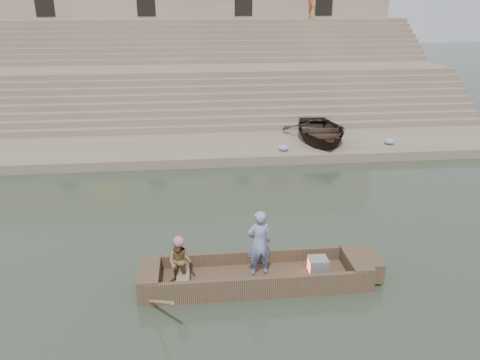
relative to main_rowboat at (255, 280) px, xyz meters
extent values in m
plane|color=#2B3528|center=(-2.30, 2.57, -0.11)|extent=(120.00, 120.00, 0.00)
cube|color=gray|center=(-2.30, 10.57, 0.09)|extent=(32.00, 4.00, 0.40)
cube|color=gray|center=(-2.30, 18.07, 1.29)|extent=(32.00, 3.00, 2.80)
cube|color=gray|center=(-2.30, 25.07, 2.49)|extent=(32.00, 3.00, 5.20)
cube|color=gray|center=(-2.30, 12.82, 0.24)|extent=(32.00, 0.50, 0.70)
cube|color=gray|center=(-2.30, 13.32, 0.39)|extent=(32.00, 0.50, 1.00)
cube|color=gray|center=(-2.30, 13.82, 0.54)|extent=(32.00, 0.50, 1.30)
cube|color=gray|center=(-2.30, 14.32, 0.69)|extent=(32.00, 0.50, 1.60)
cube|color=gray|center=(-2.30, 14.82, 0.84)|extent=(32.00, 0.50, 1.90)
cube|color=gray|center=(-2.30, 15.32, 0.99)|extent=(32.00, 0.50, 2.20)
cube|color=gray|center=(-2.30, 15.82, 1.14)|extent=(32.00, 0.50, 2.50)
cube|color=gray|center=(-2.30, 16.32, 1.29)|extent=(32.00, 0.50, 2.80)
cube|color=gray|center=(-2.30, 19.82, 1.44)|extent=(32.00, 0.50, 3.10)
cube|color=gray|center=(-2.30, 20.32, 1.59)|extent=(32.00, 0.50, 3.40)
cube|color=gray|center=(-2.30, 20.82, 1.74)|extent=(32.00, 0.50, 3.70)
cube|color=gray|center=(-2.30, 21.32, 1.89)|extent=(32.00, 0.50, 4.00)
cube|color=gray|center=(-2.30, 21.82, 2.04)|extent=(32.00, 0.50, 4.30)
cube|color=gray|center=(-2.30, 22.32, 2.19)|extent=(32.00, 0.50, 4.60)
cube|color=gray|center=(-2.30, 22.82, 2.34)|extent=(32.00, 0.50, 4.90)
cube|color=gray|center=(-2.30, 23.32, 2.49)|extent=(32.00, 0.50, 5.20)
cube|color=tan|center=(-2.30, 29.07, 5.49)|extent=(32.00, 5.00, 11.20)
cube|color=brown|center=(0.00, 0.00, 0.00)|extent=(5.00, 1.30, 0.22)
cube|color=brown|center=(0.00, -0.62, 0.17)|extent=(5.20, 0.12, 0.56)
cube|color=brown|center=(0.00, 0.62, 0.17)|extent=(5.20, 0.12, 0.56)
cube|color=brown|center=(-2.55, 0.00, 0.19)|extent=(0.50, 1.30, 0.60)
cube|color=brown|center=(2.55, 0.00, 0.19)|extent=(0.50, 1.30, 0.60)
cube|color=brown|center=(2.95, 0.00, 0.21)|extent=(0.35, 0.90, 0.50)
cube|color=#937A5B|center=(-1.75, 0.00, 0.29)|extent=(0.30, 1.20, 0.08)
cylinder|color=#937A5B|center=(-2.40, -0.90, 0.19)|extent=(1.03, 2.10, 1.36)
sphere|color=#C05F79|center=(-1.81, -0.12, 1.24)|extent=(0.26, 0.26, 0.26)
imported|color=navy|center=(0.10, 0.12, 0.96)|extent=(0.68, 0.51, 1.70)
imported|color=#287938|center=(-1.81, -0.12, 0.70)|extent=(0.70, 0.62, 1.19)
cube|color=slate|center=(1.57, 0.00, 0.31)|extent=(0.46, 0.42, 0.40)
cube|color=#E5593F|center=(1.36, 0.00, 0.31)|extent=(0.04, 0.34, 0.32)
imported|color=#2D2116|center=(4.47, 10.69, 0.74)|extent=(3.39, 4.56, 0.91)
imported|color=#9B3C1A|center=(7.21, 24.36, 6.00)|extent=(0.72, 1.20, 1.82)
ellipsoid|color=#3F5999|center=(2.52, 9.36, 0.42)|extent=(0.44, 0.44, 0.26)
ellipsoid|color=#3F5999|center=(7.46, 9.80, 0.42)|extent=(0.44, 0.44, 0.26)
camera|label=1|loc=(-1.42, -9.87, 6.52)|focal=35.40mm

